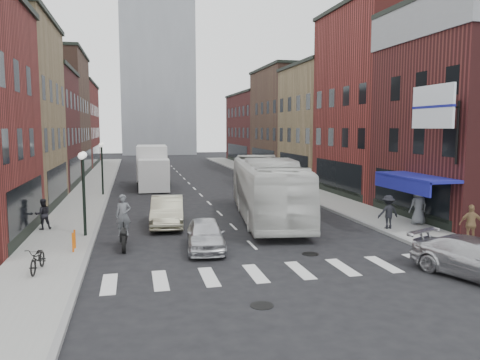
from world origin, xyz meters
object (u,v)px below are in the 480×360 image
transit_bus (267,189)px  ped_right_a (388,212)px  parked_bicycle (38,259)px  bike_rack (74,241)px  sedan_left_near (206,234)px  sedan_left_far (167,211)px  streetlamp_far (102,158)px  motorcycle_rider (124,223)px  box_truck (152,167)px  ped_right_c (418,206)px  ped_right_b (471,224)px  curb_car (478,259)px  ped_left_solo (43,214)px  streetlamp_near (83,178)px  billboard_sign (434,108)px

transit_bus → ped_right_a: transit_bus is taller
parked_bicycle → ped_right_a: size_ratio=1.00×
bike_rack → sedan_left_near: size_ratio=0.20×
sedan_left_far → parked_bicycle: bearing=-119.3°
streetlamp_far → motorcycle_rider: streetlamp_far is taller
streetlamp_far → box_truck: bearing=48.0°
ped_right_c → motorcycle_rider: bearing=3.8°
ped_right_b → motorcycle_rider: bearing=7.8°
parked_bicycle → ped_right_a: (15.90, 3.62, 0.40)m
ped_right_a → ped_right_c: (2.09, 0.56, 0.14)m
curb_car → ped_right_a: (0.90, 7.45, 0.31)m
streetlamp_far → ped_left_solo: 12.48m
ped_left_solo → ped_right_b: size_ratio=0.90×
motorcycle_rider → sedan_left_far: motorcycle_rider is taller
box_truck → sedan_left_far: 16.41m
motorcycle_rider → parked_bicycle: (-2.92, -3.15, -0.51)m
parked_bicycle → box_truck: bearing=82.4°
streetlamp_near → parked_bicycle: streetlamp_near is taller
curb_car → ped_right_a: size_ratio=2.79×
box_truck → ped_right_c: box_truck is taller
motorcycle_rider → ped_right_a: motorcycle_rider is taller
motorcycle_rider → ped_right_b: bearing=-8.6°
motorcycle_rider → transit_bus: bearing=35.2°
curb_car → ped_left_solo: size_ratio=3.07×
sedan_left_far → sedan_left_near: bearing=-71.8°
streetlamp_near → bike_rack: 3.59m
streetlamp_near → ped_right_c: 17.03m
streetlamp_near → ped_right_c: size_ratio=2.08×
motorcycle_rider → ped_right_c: motorcycle_rider is taller
box_truck → sedan_left_far: box_truck is taller
sedan_left_far → ped_left_solo: size_ratio=3.08×
box_truck → sedan_left_near: box_truck is taller
box_truck → ped_right_a: 22.97m
transit_bus → ped_right_b: (7.03, -8.07, -0.75)m
billboard_sign → streetlamp_near: size_ratio=0.90×
ped_left_solo → ped_right_c: (19.06, -3.15, 0.21)m
box_truck → ped_right_b: (12.85, -23.74, -0.79)m
sedan_left_far → curb_car: sedan_left_far is taller
transit_bus → streetlamp_near: bearing=-156.5°
ped_right_b → sedan_left_far: bearing=-10.6°
billboard_sign → streetlamp_far: size_ratio=0.90×
streetlamp_far → parked_bicycle: size_ratio=2.40×
box_truck → ped_right_b: box_truck is taller
transit_bus → parked_bicycle: size_ratio=7.38×
streetlamp_near → sedan_left_far: 4.96m
motorcycle_rider → transit_bus: transit_bus is taller
ped_right_a → ped_right_b: size_ratio=0.99×
sedan_left_near → bike_rack: bearing=179.6°
transit_bus → billboard_sign: bearing=-36.9°
parked_bicycle → billboard_sign: bearing=10.8°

